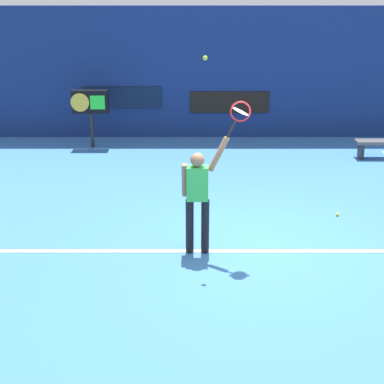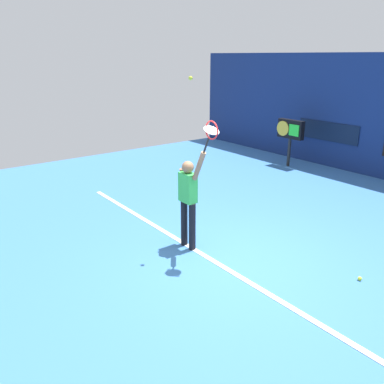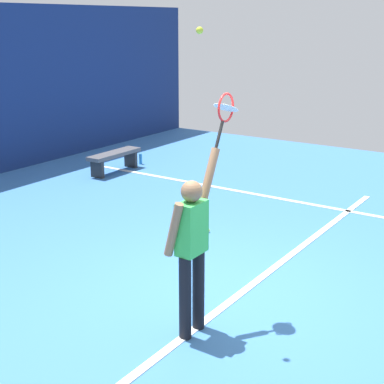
% 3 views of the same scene
% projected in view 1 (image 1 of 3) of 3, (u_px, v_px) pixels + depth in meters
% --- Properties ---
extents(ground_plane, '(18.00, 18.00, 0.00)m').
position_uv_depth(ground_plane, '(256.00, 246.00, 9.31)').
color(ground_plane, '#3870B2').
extents(back_wall, '(18.00, 0.20, 3.56)m').
position_uv_depth(back_wall, '(232.00, 73.00, 15.29)').
color(back_wall, navy).
rests_on(back_wall, ground_plane).
extents(sponsor_banner_center, '(2.20, 0.03, 0.60)m').
position_uv_depth(sponsor_banner_center, '(231.00, 102.00, 15.45)').
color(sponsor_banner_center, black).
extents(sponsor_banner_portside, '(2.20, 0.03, 0.60)m').
position_uv_depth(sponsor_banner_portside, '(124.00, 97.00, 15.42)').
color(sponsor_banner_portside, '#0C1933').
extents(court_baseline, '(10.00, 0.10, 0.01)m').
position_uv_depth(court_baseline, '(258.00, 251.00, 9.11)').
color(court_baseline, white).
rests_on(court_baseline, ground_plane).
extents(tennis_player, '(0.74, 0.31, 1.95)m').
position_uv_depth(tennis_player, '(199.00, 194.00, 8.74)').
color(tennis_player, black).
rests_on(tennis_player, ground_plane).
extents(tennis_racket, '(0.42, 0.27, 0.62)m').
position_uv_depth(tennis_racket, '(241.00, 114.00, 8.28)').
color(tennis_racket, black).
extents(tennis_ball, '(0.07, 0.07, 0.07)m').
position_uv_depth(tennis_ball, '(207.00, 58.00, 7.98)').
color(tennis_ball, '#CCE033').
extents(scoreboard_clock, '(0.96, 0.20, 1.52)m').
position_uv_depth(scoreboard_clock, '(92.00, 104.00, 14.49)').
color(scoreboard_clock, black).
rests_on(scoreboard_clock, ground_plane).
extents(spare_ball, '(0.07, 0.07, 0.07)m').
position_uv_depth(spare_ball, '(339.00, 214.00, 10.48)').
color(spare_ball, '#CCE033').
rests_on(spare_ball, ground_plane).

